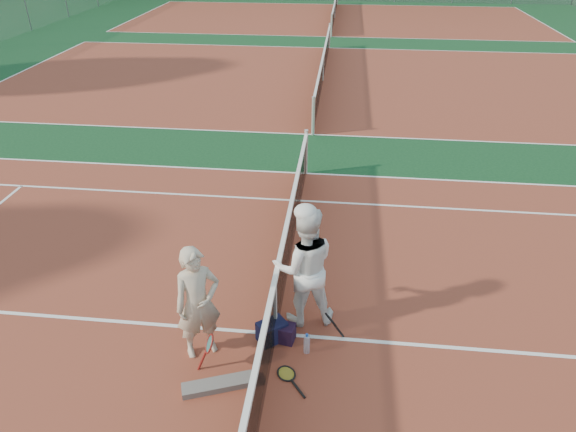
{
  "coord_description": "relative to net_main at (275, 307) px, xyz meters",
  "views": [
    {
      "loc": [
        0.8,
        -5.59,
        5.35
      ],
      "look_at": [
        0.0,
        1.67,
        1.05
      ],
      "focal_mm": 32.0,
      "sensor_mm": 36.0,
      "label": 1
    }
  ],
  "objects": [
    {
      "name": "ground",
      "position": [
        0.0,
        0.0,
        -0.51
      ],
      "size": [
        130.0,
        130.0,
        0.0
      ],
      "primitive_type": "plane",
      "color": "#0F391B",
      "rests_on": "ground"
    },
    {
      "name": "court_main",
      "position": [
        0.0,
        0.0,
        -0.51
      ],
      "size": [
        23.77,
        10.97,
        0.01
      ],
      "primitive_type": "cube",
      "color": "brown",
      "rests_on": "ground"
    },
    {
      "name": "court_far_a",
      "position": [
        0.0,
        13.5,
        -0.51
      ],
      "size": [
        23.77,
        10.97,
        0.01
      ],
      "primitive_type": "cube",
      "color": "brown",
      "rests_on": "ground"
    },
    {
      "name": "court_far_b",
      "position": [
        0.0,
        27.0,
        -0.51
      ],
      "size": [
        23.77,
        10.97,
        0.01
      ],
      "primitive_type": "cube",
      "color": "brown",
      "rests_on": "ground"
    },
    {
      "name": "net_main",
      "position": [
        0.0,
        0.0,
        0.0
      ],
      "size": [
        0.1,
        10.98,
        1.02
      ],
      "primitive_type": null,
      "color": "black",
      "rests_on": "ground"
    },
    {
      "name": "net_far_a",
      "position": [
        0.0,
        13.5,
        0.0
      ],
      "size": [
        0.1,
        10.98,
        1.02
      ],
      "primitive_type": null,
      "color": "black",
      "rests_on": "ground"
    },
    {
      "name": "net_far_b",
      "position": [
        0.0,
        27.0,
        0.0
      ],
      "size": [
        0.1,
        10.98,
        1.02
      ],
      "primitive_type": null,
      "color": "black",
      "rests_on": "ground"
    },
    {
      "name": "player_a",
      "position": [
        -0.98,
        -0.43,
        0.35
      ],
      "size": [
        0.75,
        0.68,
        1.72
      ],
      "primitive_type": "imported",
      "rotation": [
        0.0,
        0.0,
        0.56
      ],
      "color": "beige",
      "rests_on": "ground"
    },
    {
      "name": "player_b",
      "position": [
        0.38,
        0.41,
        0.45
      ],
      "size": [
        1.06,
        0.9,
        1.92
      ],
      "primitive_type": "imported",
      "rotation": [
        0.0,
        0.0,
        3.35
      ],
      "color": "white",
      "rests_on": "ground"
    },
    {
      "name": "racket_red",
      "position": [
        -0.78,
        -0.74,
        -0.23
      ],
      "size": [
        0.33,
        0.34,
        0.57
      ],
      "primitive_type": null,
      "rotation": [
        0.0,
        0.0,
        0.31
      ],
      "color": "maroon",
      "rests_on": "ground"
    },
    {
      "name": "racket_black_held",
      "position": [
        0.81,
        -0.08,
        -0.24
      ],
      "size": [
        0.42,
        0.4,
        0.54
      ],
      "primitive_type": null,
      "rotation": [
        0.0,
        0.0,
        3.73
      ],
      "color": "black",
      "rests_on": "ground"
    },
    {
      "name": "racket_spare",
      "position": [
        0.24,
        -0.75,
        -0.49
      ],
      "size": [
        0.58,
        0.64,
        0.03
      ],
      "primitive_type": null,
      "rotation": [
        0.0,
        0.0,
        2.22
      ],
      "color": "black",
      "rests_on": "ground"
    },
    {
      "name": "sports_bag_navy",
      "position": [
        -0.04,
        -0.11,
        -0.35
      ],
      "size": [
        0.48,
        0.46,
        0.32
      ],
      "primitive_type": "cube",
      "rotation": [
        0.0,
        0.0,
        0.67
      ],
      "color": "black",
      "rests_on": "ground"
    },
    {
      "name": "sports_bag_purple",
      "position": [
        0.12,
        -0.1,
        -0.37
      ],
      "size": [
        0.37,
        0.29,
        0.27
      ],
      "primitive_type": "cube",
      "rotation": [
        0.0,
        0.0,
        -0.18
      ],
      "color": "black",
      "rests_on": "ground"
    },
    {
      "name": "net_cover_canvas",
      "position": [
        -0.62,
        -1.07,
        -0.46
      ],
      "size": [
        0.95,
        0.52,
        0.1
      ],
      "primitive_type": "cube",
      "rotation": [
        0.0,
        0.0,
        0.35
      ],
      "color": "#625D59",
      "rests_on": "ground"
    },
    {
      "name": "water_bottle",
      "position": [
        0.48,
        -0.31,
        -0.36
      ],
      "size": [
        0.09,
        0.09,
        0.3
      ],
      "primitive_type": "cylinder",
      "color": "#C9DFFF",
      "rests_on": "ground"
    }
  ]
}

